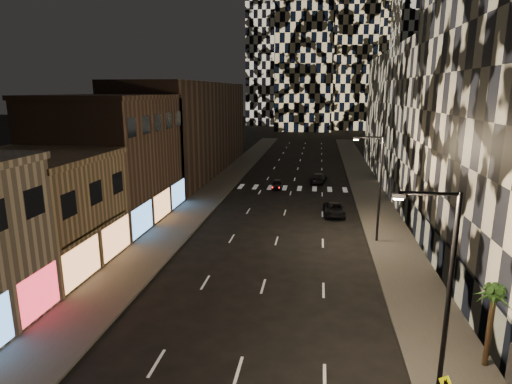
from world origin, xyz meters
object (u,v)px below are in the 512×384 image
(car_dark_midlane, at_px, (277,184))
(car_dark_rightlane, at_px, (334,210))
(streetlight_far, at_px, (377,181))
(palm_tree, at_px, (494,299))
(car_dark_oncoming, at_px, (319,178))
(streetlight_near, at_px, (443,287))

(car_dark_midlane, relative_size, car_dark_rightlane, 0.77)
(streetlight_far, bearing_deg, palm_tree, -79.53)
(car_dark_oncoming, bearing_deg, car_dark_rightlane, 103.10)
(car_dark_oncoming, distance_m, palm_tree, 41.91)
(streetlight_near, height_order, palm_tree, streetlight_near)
(streetlight_near, xyz_separation_m, car_dark_midlane, (-10.32, 39.41, -4.74))
(car_dark_rightlane, xyz_separation_m, palm_tree, (6.28, -24.60, 2.87))
(car_dark_rightlane, bearing_deg, palm_tree, -77.66)
(streetlight_far, height_order, car_dark_midlane, streetlight_far)
(streetlight_near, bearing_deg, car_dark_midlane, 104.68)
(car_dark_midlane, bearing_deg, car_dark_oncoming, 37.45)
(car_dark_oncoming, height_order, car_dark_rightlane, car_dark_oncoming)
(palm_tree, bearing_deg, car_dark_oncoming, 101.03)
(streetlight_far, bearing_deg, car_dark_oncoming, 101.42)
(streetlight_far, bearing_deg, streetlight_near, -90.00)
(streetlight_near, xyz_separation_m, palm_tree, (3.15, 2.98, -1.84))
(streetlight_near, relative_size, streetlight_far, 1.00)
(car_dark_midlane, bearing_deg, streetlight_near, -78.02)
(car_dark_oncoming, relative_size, palm_tree, 1.17)
(car_dark_rightlane, distance_m, palm_tree, 25.56)
(car_dark_oncoming, xyz_separation_m, car_dark_rightlane, (1.72, -16.44, -0.05))
(streetlight_near, distance_m, streetlight_far, 20.00)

